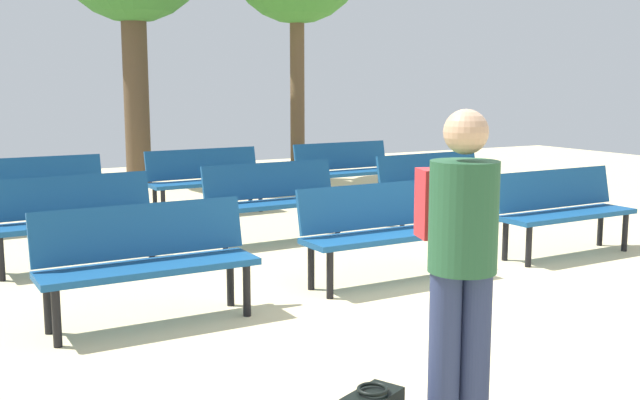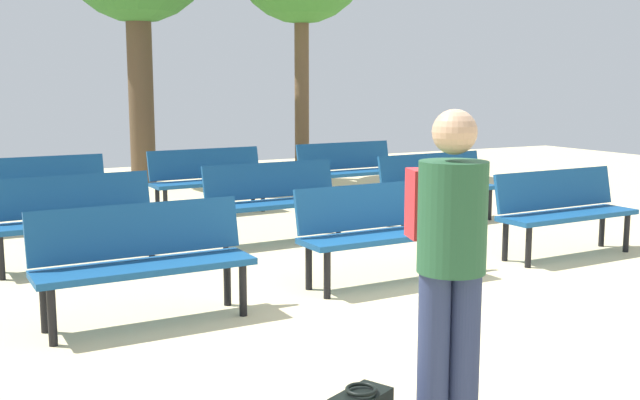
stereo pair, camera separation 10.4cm
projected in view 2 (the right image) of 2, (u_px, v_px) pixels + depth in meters
name	position (u px, v px, depth m)	size (l,w,h in m)	color
ground_plane	(512.00, 331.00, 5.50)	(24.00, 24.00, 0.00)	beige
bench_r0_c0	(143.00, 255.00, 5.65)	(1.61, 0.51, 0.87)	navy
bench_r0_c1	(382.00, 226.00, 6.78)	(1.61, 0.52, 0.87)	navy
bench_r0_c2	(563.00, 207.00, 7.84)	(1.61, 0.52, 0.87)	navy
bench_r1_c0	(73.00, 215.00, 7.39)	(1.62, 0.56, 0.87)	navy
bench_r1_c1	(274.00, 196.00, 8.57)	(1.61, 0.53, 0.87)	navy
bench_r1_c2	(437.00, 183.00, 9.68)	(1.63, 0.58, 0.87)	navy
bench_r2_c0	(40.00, 188.00, 9.26)	(1.61, 0.51, 0.87)	navy
bench_r2_c1	(209.00, 177.00, 10.35)	(1.62, 0.55, 0.87)	navy
bench_r2_c2	(348.00, 168.00, 11.43)	(1.62, 0.55, 0.87)	navy
visitor_with_backpack	(449.00, 253.00, 3.78)	(0.45, 0.59, 1.65)	navy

